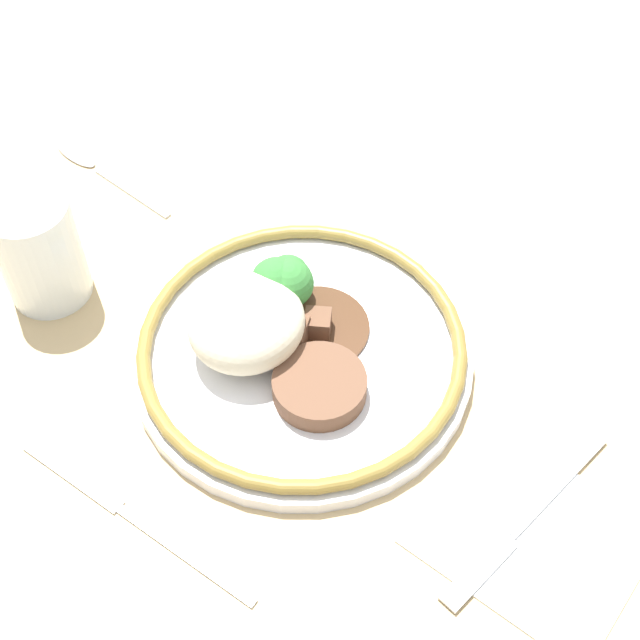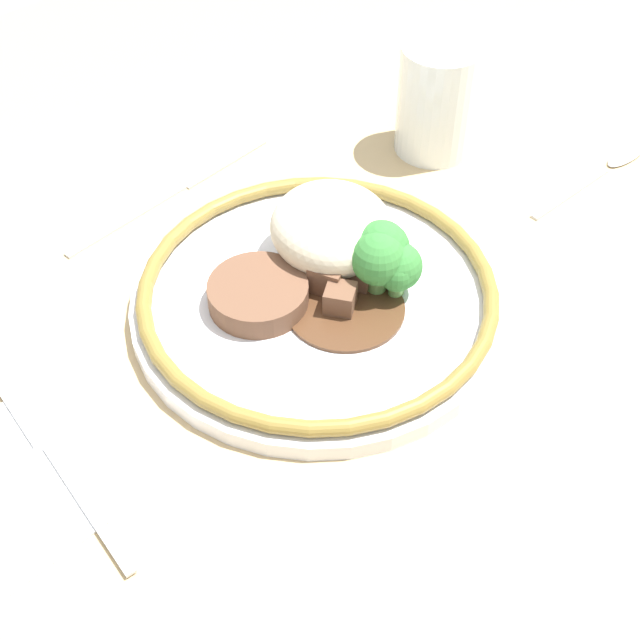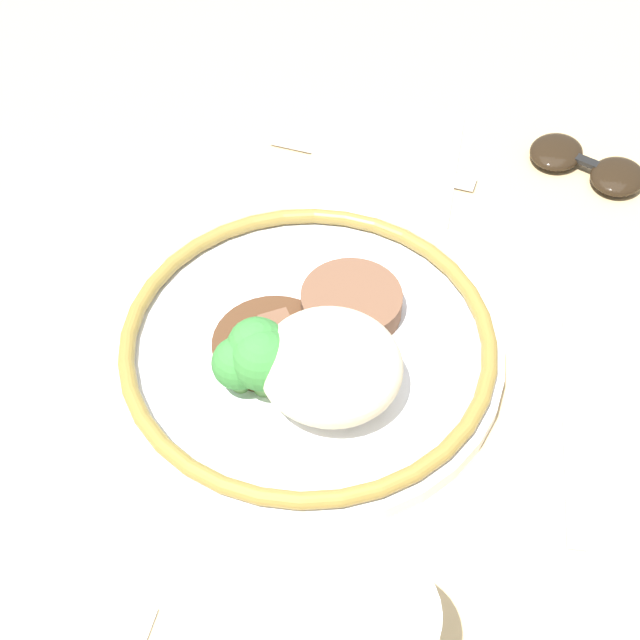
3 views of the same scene
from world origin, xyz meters
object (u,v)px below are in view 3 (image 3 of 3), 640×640
(fork, at_px, (391,167))
(knife, at_px, (571,414))
(plate, at_px, (309,348))
(sunglasses, at_px, (586,164))

(fork, bearing_deg, knife, -48.12)
(knife, bearing_deg, fork, -148.51)
(fork, distance_m, knife, 0.29)
(plate, height_order, fork, plate)
(plate, xyz_separation_m, fork, (-0.23, 0.02, -0.02))
(plate, relative_size, knife, 1.27)
(plate, bearing_deg, fork, 175.02)
(plate, relative_size, fork, 1.50)
(knife, bearing_deg, plate, -94.68)
(fork, distance_m, sunglasses, 0.17)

